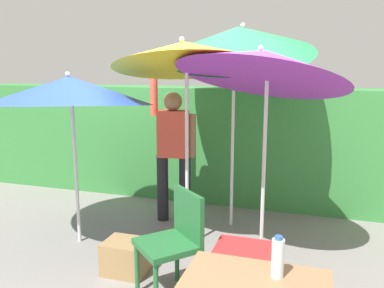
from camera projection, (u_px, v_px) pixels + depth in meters
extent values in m
plane|color=gray|center=(183.00, 255.00, 3.97)|extent=(24.00, 24.00, 0.00)
cube|color=#38843D|center=(225.00, 144.00, 5.58)|extent=(8.00, 0.70, 1.61)
cylinder|color=silver|center=(76.00, 176.00, 4.15)|extent=(0.04, 0.04, 1.49)
cone|color=blue|center=(70.00, 91.00, 3.98)|extent=(1.74, 1.74, 0.49)
sphere|color=silver|center=(68.00, 74.00, 3.95)|extent=(0.05, 0.05, 0.05)
cylinder|color=silver|center=(187.00, 160.00, 4.00)|extent=(0.04, 0.04, 1.88)
cone|color=yellow|center=(184.00, 54.00, 3.79)|extent=(1.46, 1.45, 0.62)
sphere|color=silver|center=(182.00, 39.00, 3.76)|extent=(0.05, 0.05, 0.05)
cylinder|color=silver|center=(264.00, 173.00, 3.73)|extent=(0.04, 0.04, 1.77)
cone|color=purple|center=(264.00, 65.00, 3.56)|extent=(1.66, 1.61, 0.84)
sphere|color=silver|center=(261.00, 48.00, 3.55)|extent=(0.05, 0.05, 0.05)
cylinder|color=silver|center=(233.00, 143.00, 4.56)|extent=(0.04, 0.04, 2.04)
cone|color=green|center=(239.00, 40.00, 4.33)|extent=(1.71, 1.72, 0.80)
sphere|color=silver|center=(243.00, 25.00, 4.29)|extent=(0.05, 0.05, 0.05)
cylinder|color=black|center=(163.00, 188.00, 4.83)|extent=(0.14, 0.14, 0.82)
cylinder|color=black|center=(185.00, 189.00, 4.80)|extent=(0.14, 0.14, 0.82)
cube|color=#E04C38|center=(173.00, 134.00, 4.68)|extent=(0.39, 0.27, 0.56)
sphere|color=#8C6647|center=(173.00, 101.00, 4.61)|extent=(0.22, 0.22, 0.22)
cylinder|color=#E04C38|center=(154.00, 92.00, 4.62)|extent=(0.10, 0.10, 0.56)
cylinder|color=#8C6647|center=(192.00, 136.00, 4.65)|extent=(0.10, 0.10, 0.52)
cylinder|color=#236633|center=(137.00, 269.00, 3.27)|extent=(0.04, 0.04, 0.44)
cylinder|color=#236633|center=(177.00, 258.00, 3.45)|extent=(0.04, 0.04, 0.44)
cylinder|color=#236633|center=(199.00, 277.00, 3.13)|extent=(0.04, 0.04, 0.44)
cube|color=#236633|center=(167.00, 245.00, 3.15)|extent=(0.62, 0.62, 0.05)
cube|color=#236633|center=(188.00, 214.00, 3.21)|extent=(0.35, 0.33, 0.40)
cube|color=red|center=(245.00, 274.00, 3.15)|extent=(0.48, 0.36, 0.47)
cube|color=#9E7A4C|center=(126.00, 257.00, 3.61)|extent=(0.39, 0.32, 0.31)
cube|color=#99724C|center=(254.00, 288.00, 2.07)|extent=(0.80, 0.60, 0.03)
cylinder|color=silver|center=(278.00, 258.00, 2.13)|extent=(0.07, 0.07, 0.22)
cylinder|color=#2D60B7|center=(279.00, 238.00, 2.11)|extent=(0.04, 0.04, 0.02)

